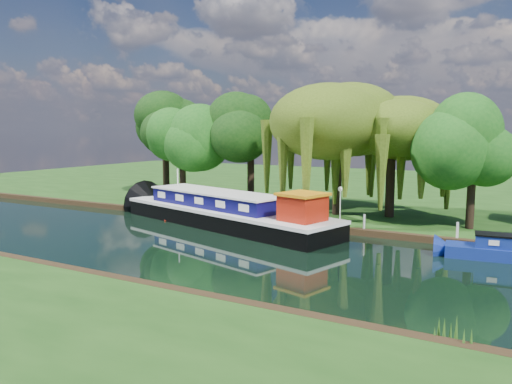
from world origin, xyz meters
The scene contains 13 objects.
ground centered at (0.00, 0.00, 0.00)m, with size 120.00×120.00×0.00m, color black.
far_bank centered at (0.00, 34.00, 0.23)m, with size 120.00×52.00×0.45m, color #183E11.
dutch_barge centered at (-7.03, 6.50, 1.03)m, with size 20.11×9.56×4.15m.
red_dinghy centered at (-10.94, 6.69, 0.00)m, with size 2.53×3.54×0.73m, color maroon.
willow_left centered at (-0.72, 13.08, 7.65)m, with size 8.28×8.28×9.92m.
willow_right centered at (3.29, 13.96, 6.62)m, with size 6.94×6.94×8.45m.
tree_far_left centered at (-16.31, 13.30, 6.48)m, with size 5.47×5.47×8.82m.
tree_far_back centered at (-19.88, 15.15, 7.11)m, with size 5.68×5.68×9.55m.
tree_far_mid centered at (-10.08, 15.50, 6.87)m, with size 5.70×5.70×9.32m.
tree_far_right centered at (9.30, 12.05, 5.89)m, with size 4.83×4.83×7.91m.
lamppost centered at (0.50, 10.50, 2.42)m, with size 0.36×0.36×2.56m.
mooring_posts centered at (-0.50, 8.40, 0.95)m, with size 19.16×0.16×1.00m.
reeds_near centered at (6.87, -7.57, 0.55)m, with size 33.70×1.50×1.10m.
Camera 1 is at (13.06, -24.57, 7.21)m, focal length 35.00 mm.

